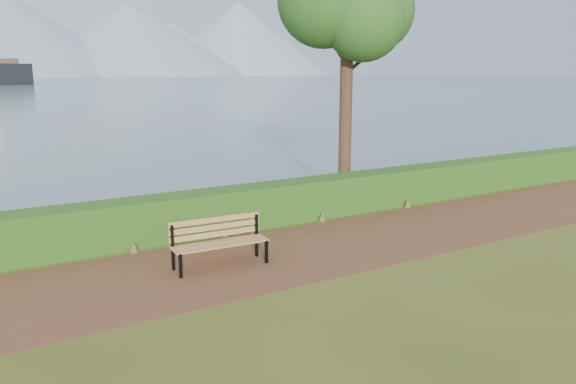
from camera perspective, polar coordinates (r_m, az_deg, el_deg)
ground at (r=11.81m, az=2.69°, el=-6.32°), size 140.00×140.00×0.00m
path at (r=12.05m, az=1.89°, el=-5.92°), size 40.00×3.40×0.01m
hedge at (r=13.83m, az=-3.28°, el=-1.41°), size 32.00×0.85×1.00m
bench at (r=11.07m, az=-7.08°, el=-4.74°), size 1.91×0.65×0.94m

